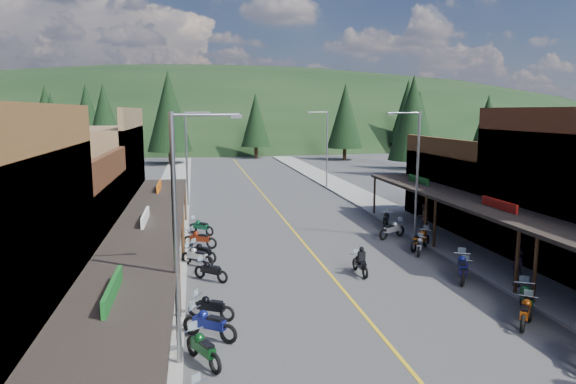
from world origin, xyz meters
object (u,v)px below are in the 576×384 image
pine_8 (52,129)px  bike_east_10 (420,239)px  bike_west_11 (200,238)px  bike_east_5 (526,311)px  streetlight_1 (188,154)px  pine_3 (256,120)px  bike_east_6 (526,298)px  shop_west_2 (25,239)px  pine_11 (413,118)px  streetlight_0 (180,229)px  pine_9 (419,123)px  streetlight_2 (415,169)px  shop_west_3 (73,185)px  pine_2 (169,111)px  rider_on_bike (360,263)px  pedestrian_east_b (423,216)px  shop_east_3 (485,189)px  bike_west_7 (211,306)px  streetlight_3 (326,146)px  bike_east_11 (392,229)px  bike_west_12 (201,226)px  bike_west_9 (197,255)px  bike_west_10 (202,251)px  bike_east_12 (386,219)px  pine_6 (488,120)px  pine_10 (104,120)px  pine_1 (87,116)px  pine_7 (46,115)px  bike_west_6 (209,322)px  pedestrian_east_a (518,268)px  bike_west_8 (211,270)px  bike_east_8 (462,266)px  pine_4 (345,116)px  bike_west_5 (203,347)px

pine_8 → bike_east_10: size_ratio=4.41×
bike_west_11 → bike_east_5: (11.90, -13.48, -0.01)m
streetlight_1 → bike_east_10: bearing=-50.8°
pine_3 → bike_east_6: bearing=-88.1°
shop_west_2 → pine_11: size_ratio=0.88×
streetlight_0 → pine_9: pine_9 is taller
streetlight_2 → bike_east_6: bearing=-92.8°
shop_west_3 → pine_2: (3.78, 46.70, 4.47)m
rider_on_bike → pedestrian_east_b: pedestrian_east_b is taller
shop_east_3 → bike_east_5: 18.45m
pine_11 → bike_west_7: bearing=-122.8°
streetlight_3 → rider_on_bike: streetlight_3 is taller
streetlight_3 → bike_east_11: (-1.19, -21.52, -3.83)m
pine_8 → bike_east_11: bearing=-48.6°
bike_west_12 → bike_west_9: bearing=-138.9°
bike_west_10 → pedestrian_east_b: pedestrian_east_b is taller
shop_west_2 → bike_east_12: 22.41m
streetlight_1 → bike_east_5: size_ratio=3.87×
shop_west_3 → pine_6: (59.78, 52.70, 2.96)m
pine_10 → bike_west_9: pine_10 is taller
streetlight_0 → bike_east_11: (12.71, 14.48, -3.83)m
streetlight_0 → pine_9: (30.95, 51.00, 1.92)m
pine_1 → bike_east_12: pine_1 is taller
pine_7 → pedestrian_east_b: size_ratio=7.14×
shop_west_3 → bike_west_9: (7.32, -6.56, -2.95)m
pine_7 → pine_9: (56.00, -31.00, -0.86)m
shop_west_2 → streetlight_0: size_ratio=1.36×
shop_west_3 → bike_east_12: 20.42m
bike_west_6 → bike_east_12: 19.88m
shop_west_2 → pedestrian_east_a: 21.80m
bike_west_7 → bike_east_6: (12.35, -1.74, 0.11)m
pine_8 → pedestrian_east_a: pine_8 is taller
bike_west_11 → bike_west_12: (0.12, 3.33, -0.02)m
bike_west_8 → pedestrian_east_a: 14.11m
shop_west_3 → bike_west_7: 16.04m
shop_east_3 → rider_on_bike: (-12.30, -9.45, -1.94)m
pine_6 → bike_west_10: bearing=-131.8°
streetlight_1 → bike_west_8: streetlight_1 is taller
pedestrian_east_a → streetlight_1: bearing=-149.5°
bike_west_7 → pine_3: bearing=20.8°
bike_west_8 → bike_east_5: 13.63m
pine_8 → pedestrian_east_a: (29.77, -41.45, -4.97)m
bike_east_8 → pedestrian_east_b: 10.01m
bike_west_6 → bike_east_8: (12.14, 4.44, 0.04)m
pine_7 → pine_10: (14.00, -26.00, -0.45)m
pine_6 → rider_on_bike: (-44.55, -62.15, -5.89)m
bike_west_12 → rider_on_bike: 12.42m
bike_east_5 → bike_east_11: bike_east_11 is taller
bike_west_9 → pedestrian_east_b: bearing=-31.6°
pine_4 → bike_west_5: pine_4 is taller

